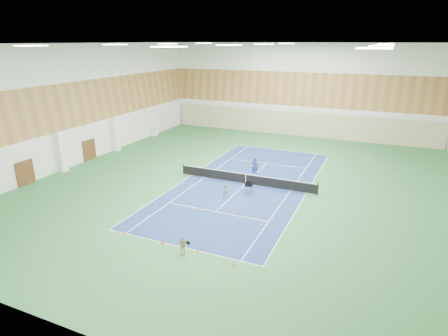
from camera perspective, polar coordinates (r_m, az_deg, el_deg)
The scene contains 22 objects.
ground at distance 33.80m, azimuth 3.32°, elevation -2.39°, with size 40.00×40.00×0.00m, color #2B6635.
room_shell at distance 32.12m, azimuth 3.52°, elevation 7.64°, with size 36.00×40.00×12.00m, color white, non-canonical shape.
wood_cladding at distance 31.79m, azimuth 3.59°, elevation 11.18°, with size 36.00×40.00×8.00m, color #AD7840, non-canonical shape.
ceiling_light_grid at distance 31.51m, azimuth 3.74°, elevation 18.26°, with size 21.40×25.40×0.06m, color white, non-canonical shape.
court_surface at distance 33.79m, azimuth 3.32°, elevation -2.38°, with size 10.97×23.77×0.01m, color navy.
tennis_balls_scatter at distance 33.78m, azimuth 3.32°, elevation -2.32°, with size 10.57×22.77×0.07m, color yellow, non-canonical shape.
tennis_net at distance 33.60m, azimuth 3.33°, elevation -1.52°, with size 12.80×0.10×1.10m, color black, non-canonical shape.
back_curtain at distance 51.63m, azimuth 11.06°, elevation 6.62°, with size 35.40×0.16×3.20m, color #C6B793.
door_left_a at distance 37.60m, azimuth -28.03°, elevation -0.65°, with size 0.08×1.80×2.20m, color #593319.
door_left_b at distance 42.70m, azimuth -19.84°, elevation 2.61°, with size 0.08×1.80×2.20m, color #593319.
coach at distance 35.72m, azimuth 4.71°, elevation 0.27°, with size 0.64×0.42×1.76m, color navy.
child_court at distance 30.89m, azimuth 0.28°, elevation -3.36°, with size 0.53×0.42×1.10m, color #95959D.
child_apron at distance 23.01m, azimuth -6.36°, elevation -11.65°, with size 0.69×0.29×1.18m, color tan.
ball_cart at distance 31.55m, azimuth 3.81°, elevation -3.02°, with size 0.57×0.57×0.98m, color black, non-canonical shape.
cone_svc_a at distance 29.70m, azimuth -7.79°, elevation -5.40°, with size 0.21×0.21×0.23m, color orange.
cone_svc_b at distance 28.81m, azimuth -3.69°, elevation -6.04°, with size 0.22×0.22×0.24m, color orange.
cone_svc_c at distance 28.23m, azimuth 2.08°, elevation -6.59°, with size 0.20×0.20×0.22m, color #FF550D.
cone_svc_d at distance 26.59m, azimuth 5.83°, elevation -8.38°, with size 0.19×0.19×0.21m, color orange.
cone_base_a at distance 26.17m, azimuth -14.94°, elevation -9.44°, with size 0.20×0.20×0.21m, color orange.
cone_base_b at distance 24.50m, azimuth -9.28°, elevation -11.02°, with size 0.23×0.23×0.25m, color #F0460C.
cone_base_c at distance 23.40m, azimuth -4.10°, elevation -12.42°, with size 0.17×0.17×0.19m, color orange.
cone_base_d at distance 22.11m, azimuth 1.43°, elevation -14.44°, with size 0.17×0.17×0.19m, color orange.
Camera 1 is at (10.77, -29.61, 12.22)m, focal length 30.00 mm.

